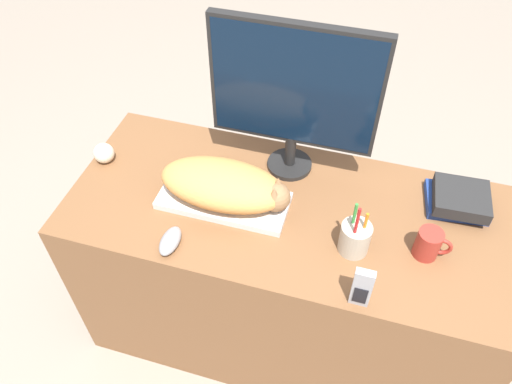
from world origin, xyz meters
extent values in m
cube|color=brown|center=(0.00, 0.30, 0.37)|extent=(1.40, 0.61, 0.74)
cube|color=silver|center=(-0.20, 0.27, 0.75)|extent=(0.41, 0.17, 0.02)
ellipsoid|color=#D18C47|center=(-0.20, 0.27, 0.83)|extent=(0.40, 0.20, 0.12)
sphere|color=olive|center=(-0.03, 0.27, 0.82)|extent=(0.09, 0.09, 0.09)
cone|color=olive|center=(-0.03, 0.25, 0.86)|extent=(0.03, 0.03, 0.04)
cone|color=olive|center=(-0.03, 0.29, 0.86)|extent=(0.03, 0.03, 0.04)
cylinder|color=black|center=(-0.04, 0.50, 0.75)|extent=(0.15, 0.15, 0.02)
cylinder|color=black|center=(-0.04, 0.50, 0.82)|extent=(0.04, 0.04, 0.12)
cube|color=black|center=(-0.04, 0.50, 1.06)|extent=(0.52, 0.03, 0.40)
cube|color=black|center=(-0.04, 0.49, 1.06)|extent=(0.49, 0.02, 0.38)
ellipsoid|color=gray|center=(-0.30, 0.07, 0.76)|extent=(0.05, 0.11, 0.04)
cylinder|color=#9E2D23|center=(0.42, 0.25, 0.79)|extent=(0.07, 0.07, 0.09)
torus|color=#9E2D23|center=(0.46, 0.25, 0.79)|extent=(0.06, 0.01, 0.06)
cylinder|color=#B2A893|center=(0.22, 0.21, 0.79)|extent=(0.09, 0.09, 0.10)
cylinder|color=orange|center=(0.24, 0.21, 0.84)|extent=(0.01, 0.01, 0.12)
cylinder|color=#338C38|center=(0.20, 0.22, 0.85)|extent=(0.01, 0.01, 0.14)
cylinder|color=#B21E1E|center=(0.22, 0.19, 0.86)|extent=(0.01, 0.01, 0.16)
sphere|color=beige|center=(-0.66, 0.34, 0.78)|extent=(0.07, 0.07, 0.07)
cube|color=#99999E|center=(0.26, 0.04, 0.81)|extent=(0.05, 0.02, 0.14)
cube|color=black|center=(0.26, 0.02, 0.79)|extent=(0.04, 0.00, 0.06)
cube|color=navy|center=(0.51, 0.47, 0.75)|extent=(0.20, 0.17, 0.03)
cube|color=black|center=(0.51, 0.45, 0.79)|extent=(0.17, 0.16, 0.04)
camera|label=1|loc=(0.19, -0.72, 1.92)|focal=35.00mm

